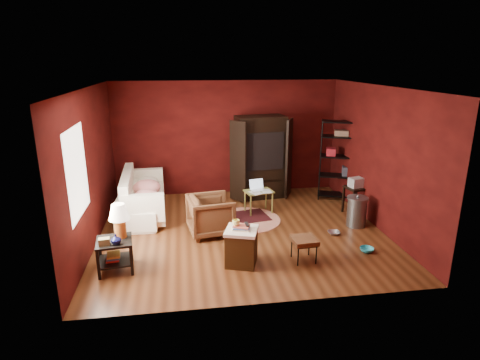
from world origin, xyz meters
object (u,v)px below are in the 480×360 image
object	(u,v)px
wire_shelving	(340,157)
side_table	(117,231)
armchair	(211,213)
hamper	(242,246)
laptop_desk	(259,193)
tv_armoire	(261,156)
sofa	(141,197)

from	to	relation	value
wire_shelving	side_table	bearing A→B (deg)	-130.90
side_table	armchair	bearing A→B (deg)	35.81
side_table	hamper	distance (m)	2.02
armchair	side_table	bearing A→B (deg)	117.15
laptop_desk	wire_shelving	bearing A→B (deg)	4.24
tv_armoire	wire_shelving	size ratio (longest dim) A/B	1.05
laptop_desk	side_table	bearing A→B (deg)	-154.75
side_table	hamper	xyz separation A→B (m)	(1.99, -0.16, -0.33)
armchair	tv_armoire	xyz separation A→B (m)	(1.38, 2.02, 0.62)
armchair	laptop_desk	bearing A→B (deg)	-58.12
side_table	laptop_desk	distance (m)	3.44
sofa	tv_armoire	world-z (taller)	tv_armoire
armchair	laptop_desk	xyz separation A→B (m)	(1.13, 0.97, 0.04)
side_table	hamper	size ratio (longest dim) A/B	1.52
hamper	laptop_desk	xyz separation A→B (m)	(0.72, 2.26, 0.13)
armchair	side_table	distance (m)	1.96
armchair	tv_armoire	size ratio (longest dim) A/B	0.42
laptop_desk	wire_shelving	distance (m)	2.27
armchair	laptop_desk	world-z (taller)	armchair
laptop_desk	armchair	bearing A→B (deg)	-152.07
wire_shelving	sofa	bearing A→B (deg)	-155.43
hamper	tv_armoire	world-z (taller)	tv_armoire
sofa	tv_armoire	size ratio (longest dim) A/B	1.05
hamper	tv_armoire	distance (m)	3.53
hamper	wire_shelving	world-z (taller)	wire_shelving
armchair	hamper	size ratio (longest dim) A/B	1.17
sofa	armchair	bearing A→B (deg)	-127.64
armchair	wire_shelving	world-z (taller)	wire_shelving
side_table	tv_armoire	xyz separation A→B (m)	(2.96, 3.16, 0.39)
laptop_desk	tv_armoire	world-z (taller)	tv_armoire
armchair	tv_armoire	distance (m)	2.52
tv_armoire	sofa	bearing A→B (deg)	-170.24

